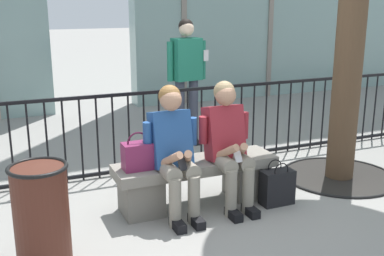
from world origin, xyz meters
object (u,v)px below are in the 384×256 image
object	(u,v)px
stone_bench	(196,178)
seated_person_with_phone	(174,148)
shopping_bag	(277,187)
trash_can	(42,217)
bystander_at_railing	(187,73)
handbag_on_bench	(138,155)
seated_person_companion	(228,141)

from	to	relation	value
stone_bench	seated_person_with_phone	xyz separation A→B (m)	(-0.28, -0.13, 0.38)
shopping_bag	trash_can	bearing A→B (deg)	-171.92
seated_person_with_phone	bystander_at_railing	xyz separation A→B (m)	(0.97, 2.05, 0.35)
stone_bench	trash_can	size ratio (longest dim) A/B	1.96
handbag_on_bench	shopping_bag	xyz separation A→B (m)	(1.31, -0.30, -0.40)
seated_person_with_phone	bystander_at_railing	world-z (taller)	bystander_at_railing
shopping_bag	bystander_at_railing	xyz separation A→B (m)	(-0.03, 2.24, 0.82)
bystander_at_railing	trash_can	distance (m)	3.42
seated_person_companion	trash_can	distance (m)	1.87
stone_bench	bystander_at_railing	distance (m)	2.17
shopping_bag	trash_can	distance (m)	2.27
stone_bench	bystander_at_railing	xyz separation A→B (m)	(0.70, 1.92, 0.73)
trash_can	shopping_bag	bearing A→B (deg)	8.08
seated_person_with_phone	trash_can	size ratio (longest dim) A/B	1.49
handbag_on_bench	trash_can	xyz separation A→B (m)	(-0.93, -0.62, -0.16)
seated_person_companion	shopping_bag	world-z (taller)	seated_person_companion
seated_person_companion	trash_can	world-z (taller)	seated_person_companion
stone_bench	shopping_bag	world-z (taller)	stone_bench
seated_person_with_phone	shopping_bag	xyz separation A→B (m)	(1.01, -0.19, -0.47)
trash_can	bystander_at_railing	bearing A→B (deg)	49.21
shopping_bag	trash_can	xyz separation A→B (m)	(-2.24, -0.32, 0.24)
seated_person_companion	trash_can	xyz separation A→B (m)	(-1.78, -0.50, -0.23)
bystander_at_railing	seated_person_with_phone	bearing A→B (deg)	-115.39
stone_bench	seated_person_with_phone	size ratio (longest dim) A/B	1.32
stone_bench	trash_can	xyz separation A→B (m)	(-1.51, -0.63, 0.15)
stone_bench	bystander_at_railing	bearing A→B (deg)	70.05
shopping_bag	trash_can	world-z (taller)	trash_can
handbag_on_bench	trash_can	size ratio (longest dim) A/B	0.43
stone_bench	trash_can	world-z (taller)	trash_can
seated_person_with_phone	bystander_at_railing	size ratio (longest dim) A/B	0.71
handbag_on_bench	shopping_bag	distance (m)	1.40
stone_bench	seated_person_companion	xyz separation A→B (m)	(0.28, -0.13, 0.38)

